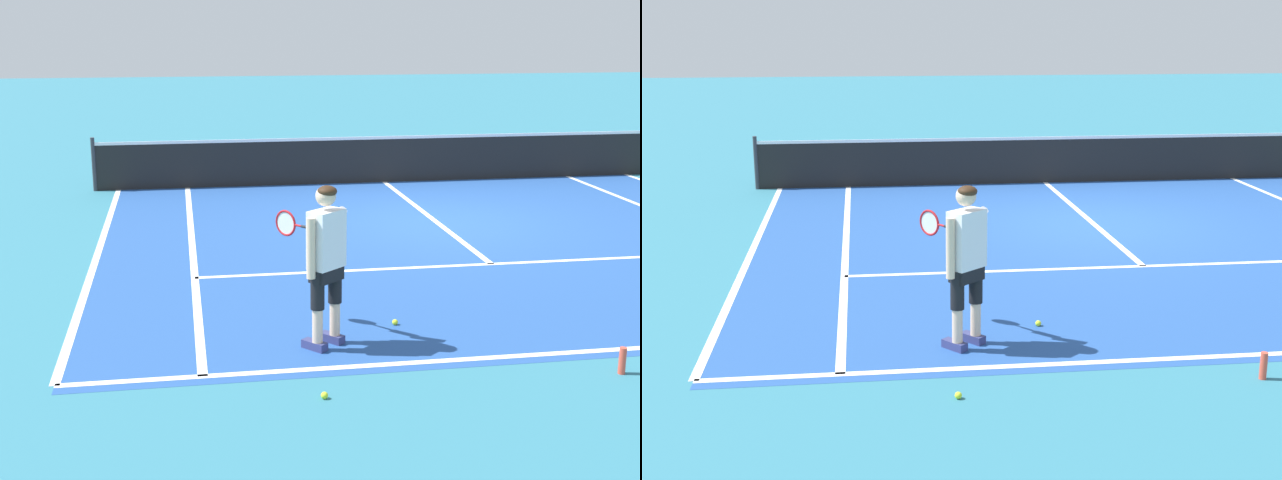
% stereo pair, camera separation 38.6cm
% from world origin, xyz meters
% --- Properties ---
extents(ground_plane, '(80.00, 80.00, 0.00)m').
position_xyz_m(ground_plane, '(0.00, 0.00, 0.00)').
color(ground_plane, teal).
extents(court_inner_surface, '(10.98, 10.09, 0.00)m').
position_xyz_m(court_inner_surface, '(0.00, -1.10, 0.00)').
color(court_inner_surface, '#234C93').
rests_on(court_inner_surface, ground).
extents(line_baseline, '(10.98, 0.10, 0.01)m').
position_xyz_m(line_baseline, '(0.00, -5.95, 0.00)').
color(line_baseline, white).
rests_on(line_baseline, ground).
extents(line_service, '(8.23, 0.10, 0.01)m').
position_xyz_m(line_service, '(0.00, -2.65, 0.00)').
color(line_service, white).
rests_on(line_service, ground).
extents(line_centre_service, '(0.10, 6.40, 0.01)m').
position_xyz_m(line_centre_service, '(0.00, 0.55, 0.00)').
color(line_centre_service, white).
rests_on(line_centre_service, ground).
extents(line_singles_left, '(0.10, 9.69, 0.01)m').
position_xyz_m(line_singles_left, '(-4.12, -1.10, 0.00)').
color(line_singles_left, white).
rests_on(line_singles_left, ground).
extents(line_doubles_left, '(0.10, 9.69, 0.01)m').
position_xyz_m(line_doubles_left, '(-5.49, -1.10, 0.00)').
color(line_doubles_left, white).
rests_on(line_doubles_left, ground).
extents(tennis_net, '(11.96, 0.08, 1.07)m').
position_xyz_m(tennis_net, '(0.00, 3.75, 0.50)').
color(tennis_net, '#333338').
rests_on(tennis_net, ground).
extents(tennis_player, '(0.68, 1.19, 1.71)m').
position_xyz_m(tennis_player, '(-2.83, -5.34, 0.99)').
color(tennis_player, navy).
rests_on(tennis_player, ground).
extents(tennis_ball_near_feet, '(0.07, 0.07, 0.07)m').
position_xyz_m(tennis_ball_near_feet, '(-3.05, -6.62, 0.03)').
color(tennis_ball_near_feet, '#CCE02D').
rests_on(tennis_ball_near_feet, ground).
extents(tennis_ball_by_baseline, '(0.07, 0.07, 0.07)m').
position_xyz_m(tennis_ball_by_baseline, '(-1.94, -4.84, 0.03)').
color(tennis_ball_by_baseline, '#CCE02D').
rests_on(tennis_ball_by_baseline, ground).
extents(water_bottle, '(0.07, 0.07, 0.27)m').
position_xyz_m(water_bottle, '(-0.12, -6.53, 0.13)').
color(water_bottle, '#E04C38').
rests_on(water_bottle, ground).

